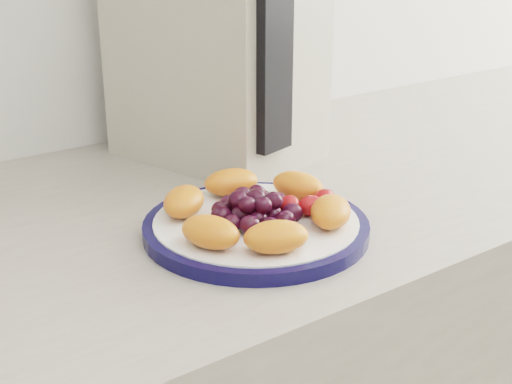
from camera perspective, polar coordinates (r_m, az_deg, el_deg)
plate_rim at (r=0.80m, az=0.00°, el=-2.85°), size 0.25×0.25×0.01m
plate_face at (r=0.80m, az=0.00°, el=-2.79°), size 0.23×0.23×0.02m
appliance_body at (r=1.03m, az=-3.25°, el=11.95°), size 0.26×0.31×0.34m
appliance_panel at (r=0.90m, az=1.42°, el=11.00°), size 0.06×0.03×0.25m
fruit_plate at (r=0.79m, az=0.30°, el=-1.21°), size 0.22×0.22×0.04m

